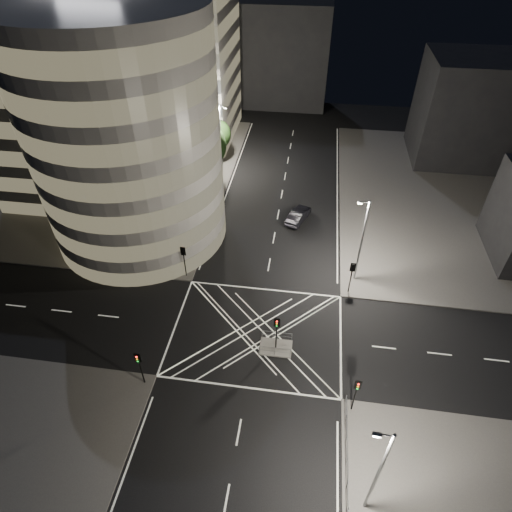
% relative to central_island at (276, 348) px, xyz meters
% --- Properties ---
extents(ground, '(120.00, 120.00, 0.00)m').
position_rel_central_island_xyz_m(ground, '(-2.00, 1.50, -0.07)').
color(ground, black).
rests_on(ground, ground).
extents(sidewalk_far_left, '(42.00, 42.00, 0.15)m').
position_rel_central_island_xyz_m(sidewalk_far_left, '(-31.00, 28.50, 0.00)').
color(sidewalk_far_left, '#565350').
rests_on(sidewalk_far_left, ground).
extents(sidewalk_far_right, '(42.00, 42.00, 0.15)m').
position_rel_central_island_xyz_m(sidewalk_far_right, '(27.00, 28.50, 0.00)').
color(sidewalk_far_right, '#565350').
rests_on(sidewalk_far_right, ground).
extents(central_island, '(3.00, 2.00, 0.15)m').
position_rel_central_island_xyz_m(central_island, '(0.00, 0.00, 0.00)').
color(central_island, slate).
rests_on(central_island, ground).
extents(office_tower_curved, '(30.00, 29.00, 27.20)m').
position_rel_central_island_xyz_m(office_tower_curved, '(-22.74, 20.24, 12.58)').
color(office_tower_curved, gray).
rests_on(office_tower_curved, sidewalk_far_left).
extents(office_block_rear, '(24.00, 16.00, 22.00)m').
position_rel_central_island_xyz_m(office_block_rear, '(-24.00, 43.50, 11.07)').
color(office_block_rear, gray).
rests_on(office_block_rear, sidewalk_far_left).
extents(building_right_far, '(14.00, 12.00, 15.00)m').
position_rel_central_island_xyz_m(building_right_far, '(24.00, 41.50, 7.58)').
color(building_right_far, black).
rests_on(building_right_far, sidewalk_far_right).
extents(building_far_end, '(18.00, 8.00, 18.00)m').
position_rel_central_island_xyz_m(building_far_end, '(-6.00, 59.50, 8.93)').
color(building_far_end, black).
rests_on(building_far_end, ground).
extents(tree_a, '(3.74, 3.74, 6.15)m').
position_rel_central_island_xyz_m(tree_a, '(-12.50, 10.50, 4.06)').
color(tree_a, black).
rests_on(tree_a, sidewalk_far_left).
extents(tree_b, '(4.23, 4.23, 7.20)m').
position_rel_central_island_xyz_m(tree_b, '(-12.50, 16.50, 4.83)').
color(tree_b, black).
rests_on(tree_b, sidewalk_far_left).
extents(tree_c, '(4.49, 4.49, 7.51)m').
position_rel_central_island_xyz_m(tree_c, '(-12.50, 22.50, 5.00)').
color(tree_c, black).
rests_on(tree_c, sidewalk_far_left).
extents(tree_d, '(4.80, 4.80, 8.23)m').
position_rel_central_island_xyz_m(tree_d, '(-12.50, 28.50, 5.54)').
color(tree_d, black).
rests_on(tree_d, sidewalk_far_left).
extents(tree_e, '(3.75, 3.75, 6.56)m').
position_rel_central_island_xyz_m(tree_e, '(-12.50, 34.50, 4.47)').
color(tree_e, black).
rests_on(tree_e, sidewalk_far_left).
extents(traffic_signal_fl, '(0.55, 0.22, 4.00)m').
position_rel_central_island_xyz_m(traffic_signal_fl, '(-10.80, 8.30, 2.84)').
color(traffic_signal_fl, black).
rests_on(traffic_signal_fl, sidewalk_far_left).
extents(traffic_signal_nl, '(0.55, 0.22, 4.00)m').
position_rel_central_island_xyz_m(traffic_signal_nl, '(-10.80, -5.30, 2.84)').
color(traffic_signal_nl, black).
rests_on(traffic_signal_nl, sidewalk_near_left).
extents(traffic_signal_fr, '(0.55, 0.22, 4.00)m').
position_rel_central_island_xyz_m(traffic_signal_fr, '(6.80, 8.30, 2.84)').
color(traffic_signal_fr, black).
rests_on(traffic_signal_fr, sidewalk_far_right).
extents(traffic_signal_nr, '(0.55, 0.22, 4.00)m').
position_rel_central_island_xyz_m(traffic_signal_nr, '(6.80, -5.30, 2.84)').
color(traffic_signal_nr, black).
rests_on(traffic_signal_nr, sidewalk_near_right).
extents(traffic_signal_island, '(0.55, 0.22, 4.00)m').
position_rel_central_island_xyz_m(traffic_signal_island, '(0.00, 0.00, 2.84)').
color(traffic_signal_island, black).
rests_on(traffic_signal_island, central_island).
extents(street_lamp_left_near, '(1.25, 0.25, 10.00)m').
position_rel_central_island_xyz_m(street_lamp_left_near, '(-11.44, 13.50, 5.47)').
color(street_lamp_left_near, slate).
rests_on(street_lamp_left_near, sidewalk_far_left).
extents(street_lamp_left_far, '(1.25, 0.25, 10.00)m').
position_rel_central_island_xyz_m(street_lamp_left_far, '(-11.44, 31.50, 5.47)').
color(street_lamp_left_far, slate).
rests_on(street_lamp_left_far, sidewalk_far_left).
extents(street_lamp_right_far, '(1.25, 0.25, 10.00)m').
position_rel_central_island_xyz_m(street_lamp_right_far, '(7.44, 10.50, 5.47)').
color(street_lamp_right_far, slate).
rests_on(street_lamp_right_far, sidewalk_far_right).
extents(street_lamp_right_near, '(1.25, 0.25, 10.00)m').
position_rel_central_island_xyz_m(street_lamp_right_near, '(7.44, -12.50, 5.47)').
color(street_lamp_right_near, slate).
rests_on(street_lamp_right_near, sidewalk_near_right).
extents(railing_near_right, '(0.06, 11.70, 1.10)m').
position_rel_central_island_xyz_m(railing_near_right, '(6.30, -10.65, 0.62)').
color(railing_near_right, slate).
rests_on(railing_near_right, sidewalk_near_right).
extents(railing_island_south, '(2.80, 0.06, 1.10)m').
position_rel_central_island_xyz_m(railing_island_south, '(0.00, -0.90, 0.62)').
color(railing_island_south, slate).
rests_on(railing_island_south, central_island).
extents(railing_island_north, '(2.80, 0.06, 1.10)m').
position_rel_central_island_xyz_m(railing_island_north, '(0.00, 0.90, 0.62)').
color(railing_island_north, slate).
rests_on(railing_island_north, central_island).
extents(sedan, '(3.25, 5.15, 1.60)m').
position_rel_central_island_xyz_m(sedan, '(0.66, 20.54, 0.73)').
color(sedan, black).
rests_on(sedan, ground).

